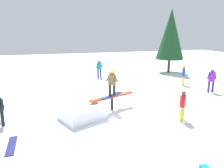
{
  "coord_description": "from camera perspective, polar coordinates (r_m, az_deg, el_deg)",
  "views": [
    {
      "loc": [
        -3.07,
        -9.9,
        3.84
      ],
      "look_at": [
        0.0,
        0.0,
        1.35
      ],
      "focal_mm": 35.0,
      "sensor_mm": 36.0,
      "label": 1
    }
  ],
  "objects": [
    {
      "name": "ground_plane",
      "position": [
        11.05,
        -0.0,
        -6.83
      ],
      "size": [
        60.0,
        60.0,
        0.0
      ],
      "primitive_type": "plane",
      "color": "white"
    },
    {
      "name": "rail_feature",
      "position": [
        10.84,
        -0.0,
        -3.65
      ],
      "size": [
        2.49,
        1.22,
        0.75
      ],
      "rotation": [
        0.0,
        0.0,
        0.38
      ],
      "color": "black",
      "rests_on": "ground"
    },
    {
      "name": "snow_kicker_ramp",
      "position": [
        10.01,
        -7.88,
        -7.41
      ],
      "size": [
        2.23,
        2.06,
        0.58
      ],
      "primitive_type": "cube",
      "rotation": [
        0.0,
        0.0,
        0.38
      ],
      "color": "white",
      "rests_on": "ground"
    },
    {
      "name": "main_rider_on_rail",
      "position": [
        10.65,
        -0.0,
        0.03
      ],
      "size": [
        1.36,
        1.22,
        1.27
      ],
      "rotation": [
        0.0,
        0.0,
        0.71
      ],
      "color": "navy",
      "rests_on": "rail_feature"
    },
    {
      "name": "bystander_red",
      "position": [
        10.03,
        18.01,
        -5.03
      ],
      "size": [
        0.47,
        0.43,
        1.36
      ],
      "rotation": [
        0.0,
        0.0,
        3.87
      ],
      "color": "yellow",
      "rests_on": "ground"
    },
    {
      "name": "bystander_blue",
      "position": [
        16.74,
        18.17,
        2.33
      ],
      "size": [
        0.43,
        0.58,
        1.41
      ],
      "rotation": [
        0.0,
        0.0,
        0.97
      ],
      "color": "gold",
      "rests_on": "ground"
    },
    {
      "name": "bystander_purple",
      "position": [
        15.39,
        24.57,
        1.04
      ],
      "size": [
        0.63,
        0.3,
        1.5
      ],
      "rotation": [
        0.0,
        0.0,
        5.99
      ],
      "color": "navy",
      "rests_on": "ground"
    },
    {
      "name": "bystander_teal",
      "position": [
        18.63,
        -3.34,
        4.18
      ],
      "size": [
        0.66,
        0.32,
        1.48
      ],
      "rotation": [
        0.0,
        0.0,
        0.37
      ],
      "color": "navy",
      "rests_on": "ground"
    },
    {
      "name": "loose_snowboard_navy",
      "position": [
        8.56,
        -24.76,
        -14.4
      ],
      "size": [
        0.3,
        1.41,
        0.02
      ],
      "primitive_type": "cube",
      "rotation": [
        0.0,
        0.0,
        1.58
      ],
      "color": "navy",
      "rests_on": "ground"
    },
    {
      "name": "pine_tree_near",
      "position": [
        21.59,
        15.07,
        12.4
      ],
      "size": [
        2.6,
        2.6,
        5.91
      ],
      "color": "#4C331E",
      "rests_on": "ground"
    }
  ]
}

